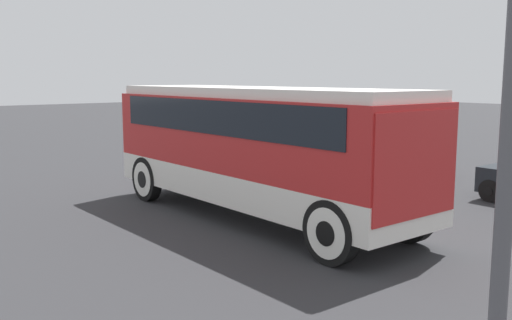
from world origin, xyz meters
The scene contains 3 objects.
ground_plane centered at (0.00, 0.00, 0.00)m, with size 120.00×120.00×0.00m, color #2D2D30.
tour_bus centered at (0.10, 0.00, 1.88)m, with size 9.04×2.56×3.11m.
parked_car_near centered at (-2.63, 7.82, 0.66)m, with size 4.20×1.78×1.34m.
Camera 1 is at (10.43, -8.37, 3.36)m, focal length 40.00 mm.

